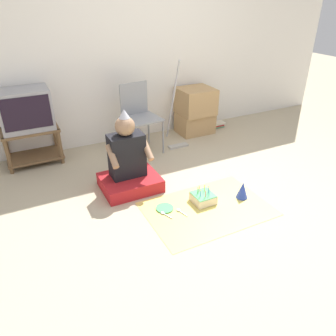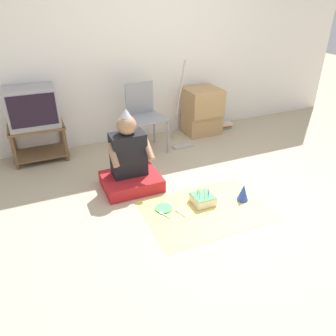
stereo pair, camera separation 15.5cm
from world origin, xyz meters
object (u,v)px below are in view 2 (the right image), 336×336
Objects in this scene: tv at (32,107)px; paper_plate at (164,208)px; cardboard_box_stack at (202,111)px; party_hat_blue at (243,192)px; folding_chair at (144,112)px; birthday_cake at (203,199)px; dust_mop at (181,122)px; person_seated at (130,164)px; book_pile at (225,125)px.

tv is 2.02m from paper_plate.
party_hat_blue is (-0.48, -1.76, -0.25)m from cardboard_box_stack.
folding_chair is 1.53m from birthday_cake.
party_hat_blue is (0.40, -0.11, 0.04)m from birthday_cake.
dust_mop reaches higher than person_seated.
birthday_cake is 1.21× the size of paper_plate.
dust_mop is (-0.47, -0.27, -0.01)m from cardboard_box_stack.
tv reaches higher than folding_chair.
cardboard_box_stack is 0.53m from book_pile.
tv reaches higher than birthday_cake.
folding_chair is 0.76× the size of dust_mop.
birthday_cake is (-0.40, -1.38, -0.28)m from dust_mop.
folding_chair is at bearing -169.06° from cardboard_box_stack.
folding_chair is 1.48m from book_pile.
book_pile is at bearing 16.83° from dust_mop.
birthday_cake reaches higher than book_pile.
cardboard_box_stack is at bearing 74.73° from party_hat_blue.
person_seated is 4.92× the size of party_hat_blue.
cardboard_box_stack is 3.18× the size of birthday_cake.
folding_chair is 1.51m from paper_plate.
dust_mop reaches higher than paper_plate.
cardboard_box_stack is 3.85× the size of paper_plate.
tv is 2.61m from party_hat_blue.
cardboard_box_stack is at bearing 29.44° from dust_mop.
paper_plate is at bearing -102.72° from folding_chair.
tv is at bearing 121.42° from paper_plate.
tv reaches higher than party_hat_blue.
paper_plate is at bearing -58.58° from tv.
cardboard_box_stack is at bearing 35.75° from person_seated.
person_seated reaches higher than book_pile.
birthday_cake is at bearing -9.78° from paper_plate.
paper_plate is (-0.31, -1.39, -0.50)m from folding_chair.
party_hat_blue is 0.82m from paper_plate.
party_hat_blue reaches higher than book_pile.
dust_mop is at bearing 89.83° from party_hat_blue.
cardboard_box_stack is 0.55m from dust_mop.
tv is 2.77m from book_pile.
birthday_cake is 0.42m from party_hat_blue.
cardboard_box_stack is 1.89m from birthday_cake.
dust_mop is 1.46m from birthday_cake.
birthday_cake is at bearing -50.60° from tv.
tv reaches higher than book_pile.
book_pile is (0.91, 0.27, -0.28)m from dust_mop.
folding_chair is at bearing -172.14° from book_pile.
cardboard_box_stack is at bearing 10.94° from folding_chair.
folding_chair is 1.31× the size of cardboard_box_stack.
paper_plate is at bearing 167.23° from party_hat_blue.
folding_chair is 4.50× the size of book_pile.
birthday_cake is at bearing 164.32° from party_hat_blue.
folding_chair is 4.91× the size of party_hat_blue.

